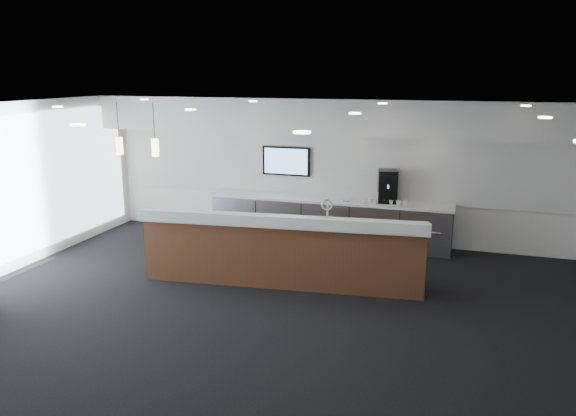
% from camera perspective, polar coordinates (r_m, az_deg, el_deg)
% --- Properties ---
extents(ground, '(10.00, 10.00, 0.00)m').
position_cam_1_polar(ground, '(8.57, -1.79, -10.44)').
color(ground, black).
rests_on(ground, ground).
extents(ceiling, '(10.00, 8.00, 0.02)m').
position_cam_1_polar(ceiling, '(7.84, -1.95, 10.01)').
color(ceiling, black).
rests_on(ceiling, back_wall).
extents(back_wall, '(10.00, 0.02, 3.00)m').
position_cam_1_polar(back_wall, '(11.84, 4.59, 3.90)').
color(back_wall, white).
rests_on(back_wall, ground).
extents(soffit_bulkhead, '(10.00, 0.90, 0.70)m').
position_cam_1_polar(soffit_bulkhead, '(11.26, 4.18, 9.31)').
color(soffit_bulkhead, silver).
rests_on(soffit_bulkhead, back_wall).
extents(alcove_panel, '(9.80, 0.06, 1.40)m').
position_cam_1_polar(alcove_panel, '(11.79, 4.57, 4.36)').
color(alcove_panel, silver).
rests_on(alcove_panel, back_wall).
extents(back_credenza, '(5.06, 0.66, 0.95)m').
position_cam_1_polar(back_credenza, '(11.72, 4.10, -1.32)').
color(back_credenza, gray).
rests_on(back_credenza, ground).
extents(wall_tv, '(1.05, 0.08, 0.62)m').
position_cam_1_polar(wall_tv, '(11.99, -0.17, 4.79)').
color(wall_tv, black).
rests_on(wall_tv, back_wall).
extents(pendant_left, '(0.12, 0.12, 0.30)m').
position_cam_1_polar(pendant_left, '(9.67, -13.89, 5.85)').
color(pendant_left, '#FFEFC6').
rests_on(pendant_left, ceiling).
extents(pendant_right, '(0.12, 0.12, 0.30)m').
position_cam_1_polar(pendant_right, '(10.05, -17.32, 5.91)').
color(pendant_right, '#FFEFC6').
rests_on(pendant_right, ceiling).
extents(ceiling_can_lights, '(7.00, 5.00, 0.02)m').
position_cam_1_polar(ceiling_can_lights, '(7.84, -1.95, 9.79)').
color(ceiling_can_lights, white).
rests_on(ceiling_can_lights, ceiling).
extents(service_counter, '(4.82, 1.28, 1.49)m').
position_cam_1_polar(service_counter, '(9.45, -0.56, -4.34)').
color(service_counter, brown).
rests_on(service_counter, ground).
extents(coffee_machine, '(0.45, 0.53, 0.65)m').
position_cam_1_polar(coffee_machine, '(11.39, 10.08, 2.19)').
color(coffee_machine, black).
rests_on(coffee_machine, back_credenza).
extents(info_sign_left, '(0.15, 0.03, 0.21)m').
position_cam_1_polar(info_sign_left, '(11.39, 5.95, 1.18)').
color(info_sign_left, silver).
rests_on(info_sign_left, back_credenza).
extents(info_sign_right, '(0.18, 0.03, 0.23)m').
position_cam_1_polar(info_sign_right, '(11.27, 9.34, 1.01)').
color(info_sign_right, silver).
rests_on(info_sign_right, back_credenza).
extents(cup_0, '(0.10, 0.10, 0.09)m').
position_cam_1_polar(cup_0, '(11.24, 11.84, 0.50)').
color(cup_0, white).
rests_on(cup_0, back_credenza).
extents(cup_1, '(0.14, 0.14, 0.09)m').
position_cam_1_polar(cup_1, '(11.25, 11.13, 0.55)').
color(cup_1, white).
rests_on(cup_1, back_credenza).
extents(cup_2, '(0.12, 0.12, 0.09)m').
position_cam_1_polar(cup_2, '(11.27, 10.42, 0.60)').
color(cup_2, white).
rests_on(cup_2, back_credenza).
extents(cup_3, '(0.12, 0.12, 0.09)m').
position_cam_1_polar(cup_3, '(11.28, 9.72, 0.65)').
color(cup_3, white).
rests_on(cup_3, back_credenza).
extents(cup_4, '(0.13, 0.13, 0.09)m').
position_cam_1_polar(cup_4, '(11.30, 9.02, 0.70)').
color(cup_4, white).
rests_on(cup_4, back_credenza).
extents(cup_5, '(0.10, 0.10, 0.09)m').
position_cam_1_polar(cup_5, '(11.32, 8.32, 0.75)').
color(cup_5, white).
rests_on(cup_5, back_credenza).
extents(cup_6, '(0.14, 0.14, 0.09)m').
position_cam_1_polar(cup_6, '(11.35, 7.62, 0.80)').
color(cup_6, white).
rests_on(cup_6, back_credenza).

